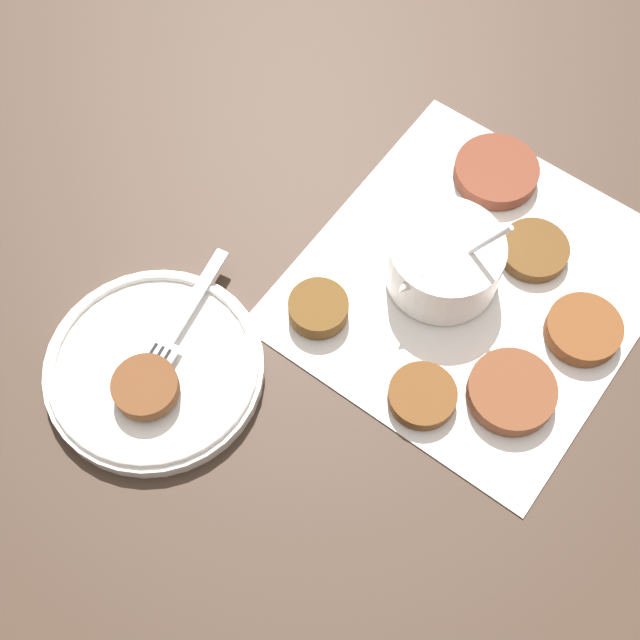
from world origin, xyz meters
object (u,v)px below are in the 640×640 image
serving_plate (154,368)px  fork (168,340)px  sauce_bowl (444,263)px  fritter_on_plate (145,387)px

serving_plate → fork: size_ratio=1.20×
sauce_bowl → fritter_on_plate: (0.29, -0.10, -0.00)m
serving_plate → fritter_on_plate: fritter_on_plate is taller
sauce_bowl → fritter_on_plate: size_ratio=1.99×
sauce_bowl → fritter_on_plate: bearing=-18.6°
fritter_on_plate → fork: fritter_on_plate is taller
sauce_bowl → fork: size_ratio=0.71×
fritter_on_plate → serving_plate: bearing=-139.0°
fritter_on_plate → fork: size_ratio=0.36×
serving_plate → fritter_on_plate: bearing=41.0°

